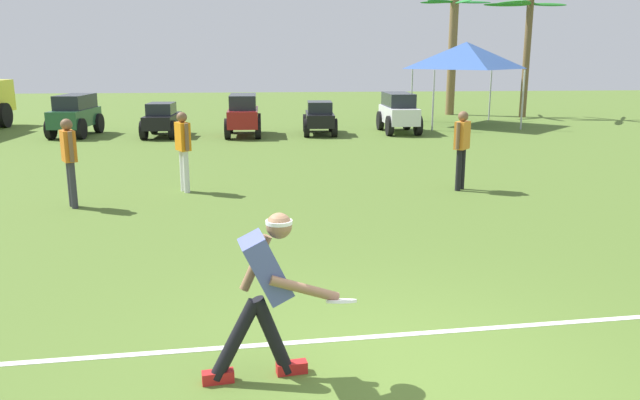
# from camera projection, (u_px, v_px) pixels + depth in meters

# --- Properties ---
(ground_plane) EXTENTS (80.00, 80.00, 0.00)m
(ground_plane) POSITION_uv_depth(u_px,v_px,m) (389.00, 375.00, 5.25)
(ground_plane) COLOR #4F6B29
(field_line_paint) EXTENTS (26.02, 1.99, 0.01)m
(field_line_paint) POSITION_uv_depth(u_px,v_px,m) (374.00, 337.00, 5.96)
(field_line_paint) COLOR white
(field_line_paint) RESTS_ON ground_plane
(frisbee_thrower) EXTENTS (1.14, 0.47, 1.41)m
(frisbee_thrower) POSITION_uv_depth(u_px,v_px,m) (265.00, 287.00, 5.05)
(frisbee_thrower) COLOR black
(frisbee_thrower) RESTS_ON ground_plane
(frisbee_in_flight) EXTENTS (0.26, 0.25, 0.10)m
(frisbee_in_flight) POSITION_uv_depth(u_px,v_px,m) (341.00, 301.00, 5.03)
(frisbee_in_flight) COLOR white
(teammate_near_sideline) EXTENTS (0.34, 0.47, 1.56)m
(teammate_near_sideline) POSITION_uv_depth(u_px,v_px,m) (69.00, 155.00, 10.79)
(teammate_near_sideline) COLOR #33333D
(teammate_near_sideline) RESTS_ON ground_plane
(teammate_midfield) EXTENTS (0.34, 0.47, 1.56)m
(teammate_midfield) POSITION_uv_depth(u_px,v_px,m) (183.00, 144.00, 12.03)
(teammate_midfield) COLOR silver
(teammate_midfield) RESTS_ON ground_plane
(teammate_deep) EXTENTS (0.38, 0.42, 1.56)m
(teammate_deep) POSITION_uv_depth(u_px,v_px,m) (462.00, 143.00, 12.20)
(teammate_deep) COLOR black
(teammate_deep) RESTS_ON ground_plane
(parked_car_slot_a) EXTENTS (1.32, 2.47, 1.34)m
(parked_car_slot_a) POSITION_uv_depth(u_px,v_px,m) (75.00, 114.00, 20.46)
(parked_car_slot_a) COLOR #235133
(parked_car_slot_a) RESTS_ON ground_plane
(parked_car_slot_b) EXTENTS (1.16, 2.23, 1.10)m
(parked_car_slot_b) POSITION_uv_depth(u_px,v_px,m) (162.00, 119.00, 20.29)
(parked_car_slot_b) COLOR black
(parked_car_slot_b) RESTS_ON ground_plane
(parked_car_slot_c) EXTENTS (1.14, 2.40, 1.34)m
(parked_car_slot_c) POSITION_uv_depth(u_px,v_px,m) (243.00, 114.00, 20.50)
(parked_car_slot_c) COLOR maroon
(parked_car_slot_c) RESTS_ON ground_plane
(parked_car_slot_d) EXTENTS (1.18, 2.24, 1.10)m
(parked_car_slot_d) POSITION_uv_depth(u_px,v_px,m) (320.00, 117.00, 20.89)
(parked_car_slot_d) COLOR black
(parked_car_slot_d) RESTS_ON ground_plane
(parked_car_slot_e) EXTENTS (1.14, 2.40, 1.34)m
(parked_car_slot_e) POSITION_uv_depth(u_px,v_px,m) (399.00, 111.00, 21.34)
(parked_car_slot_e) COLOR silver
(parked_car_slot_e) RESTS_ON ground_plane
(palm_tree_far_left) EXTENTS (3.05, 2.91, 5.08)m
(palm_tree_far_left) POSITION_uv_depth(u_px,v_px,m) (452.00, 47.00, 27.17)
(palm_tree_far_left) COLOR brown
(palm_tree_far_left) RESTS_ON ground_plane
(palm_tree_left_of_centre) EXTENTS (3.56, 3.44, 5.06)m
(palm_tree_left_of_centre) POSITION_uv_depth(u_px,v_px,m) (527.00, 39.00, 25.96)
(palm_tree_left_of_centre) COLOR brown
(palm_tree_left_of_centre) RESTS_ON ground_plane
(event_tent) EXTENTS (3.40, 3.40, 3.08)m
(event_tent) POSITION_uv_depth(u_px,v_px,m) (466.00, 55.00, 23.16)
(event_tent) COLOR #B2B5BA
(event_tent) RESTS_ON ground_plane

